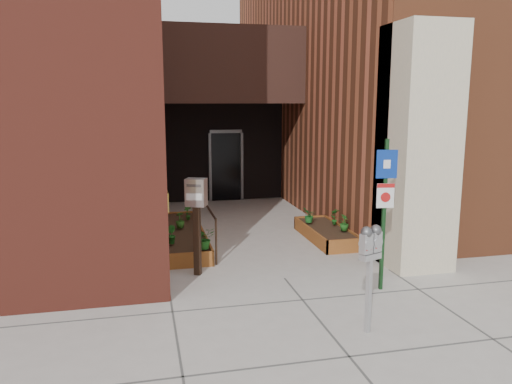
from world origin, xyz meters
TOP-DOWN VIEW (x-y plane):
  - ground at (0.00, 0.00)m, footprint 80.00×80.00m
  - architecture at (-0.18, 6.89)m, footprint 20.00×14.60m
  - planter_left at (-1.55, 2.70)m, footprint 0.90×3.60m
  - planter_right at (1.60, 2.20)m, footprint 0.80×2.20m
  - handrail at (-1.05, 2.65)m, footprint 0.04×3.34m
  - parking_meter at (0.50, -2.24)m, footprint 0.34×0.23m
  - sign_post at (1.40, -0.85)m, footprint 0.34×0.10m
  - payment_dropbox at (-1.45, 0.55)m, footprint 0.42×0.37m
  - shrub_left_a at (-1.25, 1.10)m, footprint 0.46×0.46m
  - shrub_left_b at (-1.85, 1.60)m, footprint 0.26×0.26m
  - shrub_left_c at (-1.58, 2.82)m, footprint 0.28×0.28m
  - shrub_left_d at (-1.35, 3.55)m, footprint 0.26×0.26m
  - shrub_right_a at (1.85, 1.78)m, footprint 0.27×0.27m
  - shrub_right_b at (1.85, 2.32)m, footprint 0.22×0.22m
  - shrub_right_c at (1.35, 2.63)m, footprint 0.39×0.39m

SIDE VIEW (x-z plane):
  - ground at x=0.00m, z-range 0.00..0.00m
  - planter_left at x=-1.55m, z-range -0.02..0.28m
  - planter_right at x=1.60m, z-range -0.02..0.28m
  - shrub_right_c at x=1.35m, z-range 0.30..0.64m
  - shrub_left_d at x=-1.35m, z-range 0.30..0.65m
  - shrub_right_a at x=1.85m, z-range 0.30..0.65m
  - shrub_left_b at x=-1.85m, z-range 0.30..0.66m
  - shrub_left_c at x=-1.58m, z-range 0.30..0.66m
  - shrub_right_b at x=1.85m, z-range 0.30..0.68m
  - shrub_left_a at x=-1.25m, z-range 0.30..0.71m
  - handrail at x=-1.05m, z-range 0.30..1.20m
  - parking_meter at x=0.50m, z-range 0.40..1.87m
  - payment_dropbox at x=-1.45m, z-range 0.38..2.11m
  - sign_post at x=1.40m, z-range 0.28..2.75m
  - architecture at x=-0.18m, z-range -0.02..9.98m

